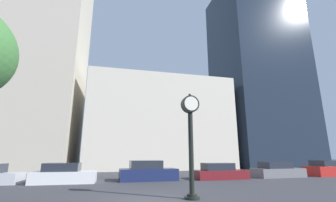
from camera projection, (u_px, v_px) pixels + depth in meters
ground_plane at (149, 202)px, 9.36m from camera, size 200.00×200.00×0.00m
building_tall_tower at (48, 32)px, 34.00m from camera, size 10.60×12.00×40.12m
building_storefront_row at (157, 125)px, 34.67m from camera, size 20.17×12.00×12.87m
building_glass_modern at (257, 74)px, 41.27m from camera, size 13.83×12.00×33.04m
street_clock at (191, 132)px, 10.56m from camera, size 0.83×0.67×4.82m
car_white at (64, 175)px, 15.67m from camera, size 4.21×1.96×1.36m
car_navy at (148, 172)px, 17.30m from camera, size 4.45×1.90×1.49m
car_maroon at (220, 172)px, 18.36m from camera, size 4.36×1.88×1.27m
car_grey at (277, 171)px, 19.91m from camera, size 4.53×2.02×1.31m
car_red at (328, 169)px, 21.30m from camera, size 4.41×2.13×1.42m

